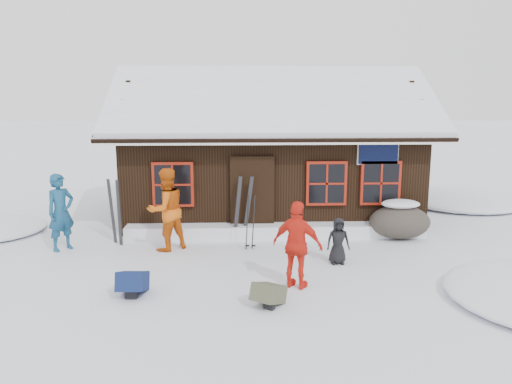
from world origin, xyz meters
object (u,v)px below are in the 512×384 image
ski_poles (250,223)px  skier_orange_right (297,245)px  backpack_olive (269,297)px  skier_crouched (338,241)px  backpack_blue (133,286)px  skier_orange_left (166,209)px  skier_teal (61,212)px  boulder (400,221)px

ski_poles → skier_orange_right: bearing=-71.7°
ski_poles → backpack_olive: bearing=-86.1°
skier_crouched → backpack_olive: 2.70m
backpack_blue → skier_orange_left: bearing=86.8°
skier_orange_left → skier_orange_right: (2.75, -2.46, -0.13)m
skier_teal → backpack_olive: 5.75m
backpack_blue → backpack_olive: backpack_blue is taller
skier_teal → skier_orange_left: skier_orange_left is taller
skier_orange_right → backpack_olive: skier_orange_right is taller
skier_teal → ski_poles: 4.40m
skier_teal → backpack_blue: skier_teal is taller
skier_teal → backpack_blue: size_ratio=2.84×
skier_crouched → backpack_olive: skier_crouched is taller
skier_teal → skier_orange_right: bearing=-75.2°
boulder → backpack_blue: bearing=-150.4°
skier_crouched → boulder: skier_crouched is taller
boulder → ski_poles: 3.87m
skier_teal → skier_orange_right: 5.79m
skier_orange_left → skier_orange_right: 3.70m
skier_orange_right → boulder: 4.39m
skier_crouched → boulder: size_ratio=0.66×
backpack_olive → skier_orange_left: bearing=157.9°
boulder → skier_teal: bearing=-175.6°
skier_crouched → backpack_olive: size_ratio=1.79×
skier_teal → skier_crouched: size_ratio=1.79×
boulder → backpack_olive: 5.37m
skier_orange_right → skier_crouched: bearing=-99.2°
backpack_olive → skier_orange_right: bearing=88.1°
backpack_olive → ski_poles: bearing=128.2°
skier_orange_right → backpack_blue: (-3.02, -0.23, -0.66)m
skier_orange_right → ski_poles: bearing=-42.7°
skier_orange_left → boulder: size_ratio=1.26×
skier_crouched → backpack_olive: bearing=-129.1°
skier_orange_left → skier_crouched: size_ratio=1.92×
backpack_blue → backpack_olive: size_ratio=1.13×
skier_teal → skier_orange_right: (5.19, -2.55, -0.07)m
skier_teal → skier_crouched: skier_teal is taller
skier_orange_right → backpack_blue: skier_orange_right is taller
boulder → ski_poles: (-3.79, -0.76, 0.18)m
skier_orange_left → backpack_olive: bearing=85.6°
skier_orange_left → skier_orange_right: size_ratio=1.16×
skier_teal → skier_orange_left: bearing=-51.2°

